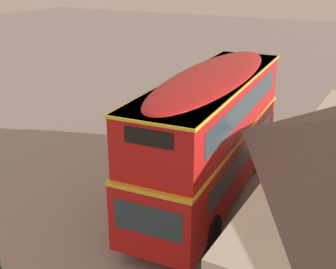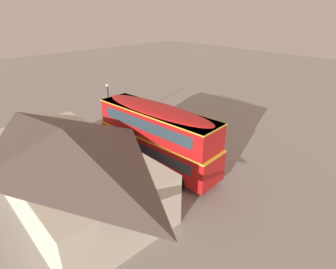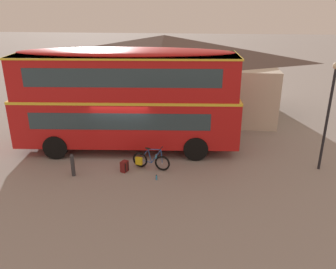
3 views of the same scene
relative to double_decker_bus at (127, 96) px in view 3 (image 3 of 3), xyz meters
The scene contains 8 objects.
ground_plane 2.70m from the double_decker_bus, 99.63° to the right, with size 120.00×120.00×0.00m, color gray.
double_decker_bus is the anchor object (origin of this frame).
touring_bicycle 3.31m from the double_decker_bus, 57.74° to the right, with size 1.67×0.58×1.02m.
backpack_on_ground 3.38m from the double_decker_bus, 83.65° to the right, with size 0.36×0.39×0.52m.
water_bottle_blue_sports 4.27m from the double_decker_bus, 60.44° to the right, with size 0.07×0.07×0.23m.
pub_building 6.51m from the double_decker_bus, 80.29° to the left, with size 13.68×7.26×4.74m.
street_lamp 8.62m from the double_decker_bus, ahead, with size 0.28×0.28×4.55m.
kerb_bollard 4.04m from the double_decker_bus, 120.71° to the right, with size 0.16×0.16×0.97m.
Camera 3 is at (3.34, -14.75, 6.82)m, focal length 37.23 mm.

